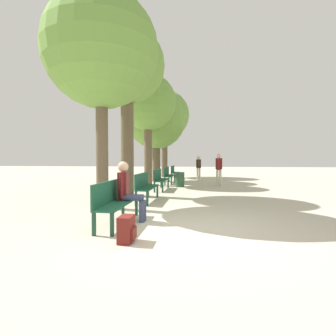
% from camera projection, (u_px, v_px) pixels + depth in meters
% --- Properties ---
extents(ground_plane, '(80.00, 80.00, 0.00)m').
position_uv_depth(ground_plane, '(188.00, 230.00, 5.14)').
color(ground_plane, beige).
extents(bench_row_0, '(0.43, 1.86, 0.93)m').
position_uv_depth(bench_row_0, '(114.00, 199.00, 5.61)').
color(bench_row_0, '#195138').
rests_on(bench_row_0, ground_plane).
extents(bench_row_1, '(0.43, 1.86, 0.93)m').
position_uv_depth(bench_row_1, '(145.00, 185.00, 8.67)').
color(bench_row_1, '#195138').
rests_on(bench_row_1, ground_plane).
extents(bench_row_2, '(0.43, 1.86, 0.93)m').
position_uv_depth(bench_row_2, '(160.00, 178.00, 11.72)').
color(bench_row_2, '#195138').
rests_on(bench_row_2, ground_plane).
extents(bench_row_3, '(0.43, 1.86, 0.93)m').
position_uv_depth(bench_row_3, '(168.00, 174.00, 14.77)').
color(bench_row_3, '#195138').
rests_on(bench_row_3, ground_plane).
extents(bench_row_4, '(0.43, 1.86, 0.93)m').
position_uv_depth(bench_row_4, '(174.00, 171.00, 17.83)').
color(bench_row_4, '#195138').
rests_on(bench_row_4, ground_plane).
extents(tree_row_0, '(3.20, 3.20, 6.02)m').
position_uv_depth(tree_row_0, '(101.00, 52.00, 7.29)').
color(tree_row_0, brown).
rests_on(tree_row_0, ground_plane).
extents(tree_row_1, '(2.85, 2.85, 6.32)m').
position_uv_depth(tree_row_1, '(127.00, 68.00, 9.78)').
color(tree_row_1, brown).
rests_on(tree_row_1, ground_plane).
extents(tree_row_2, '(2.93, 2.93, 5.81)m').
position_uv_depth(tree_row_2, '(148.00, 103.00, 13.62)').
color(tree_row_2, brown).
rests_on(tree_row_2, ground_plane).
extents(tree_row_3, '(3.63, 3.63, 5.63)m').
position_uv_depth(tree_row_3, '(156.00, 120.00, 16.10)').
color(tree_row_3, brown).
rests_on(tree_row_3, ground_plane).
extents(tree_row_4, '(3.72, 3.72, 6.53)m').
position_uv_depth(tree_row_4, '(164.00, 116.00, 19.65)').
color(tree_row_4, brown).
rests_on(tree_row_4, ground_plane).
extents(person_seated, '(0.63, 0.36, 1.34)m').
position_uv_depth(person_seated, '(129.00, 189.00, 5.87)').
color(person_seated, '#384260').
rests_on(person_seated, ground_plane).
extents(backpack, '(0.26, 0.38, 0.44)m').
position_uv_depth(backpack, '(127.00, 229.00, 4.40)').
color(backpack, maroon).
rests_on(backpack, ground_plane).
extents(pedestrian_near, '(0.32, 0.28, 1.57)m').
position_uv_depth(pedestrian_near, '(199.00, 166.00, 17.04)').
color(pedestrian_near, beige).
rests_on(pedestrian_near, ground_plane).
extents(pedestrian_mid, '(0.34, 0.27, 1.66)m').
position_uv_depth(pedestrian_mid, '(219.00, 168.00, 13.26)').
color(pedestrian_mid, beige).
rests_on(pedestrian_mid, ground_plane).
extents(trash_bin, '(0.46, 0.46, 0.73)m').
position_uv_depth(trash_bin, '(180.00, 179.00, 13.04)').
color(trash_bin, '#2D5138').
rests_on(trash_bin, ground_plane).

